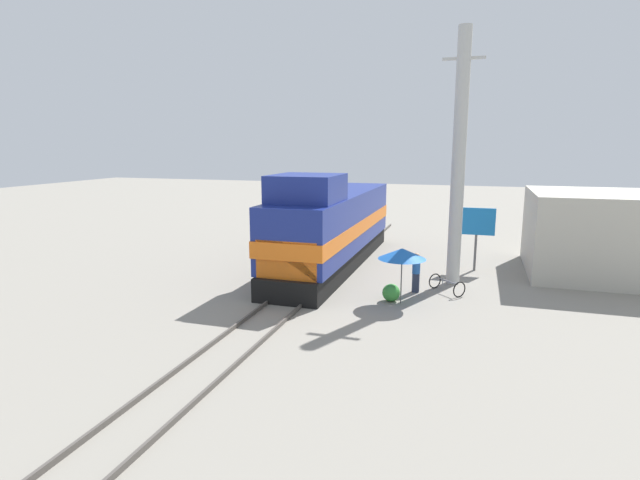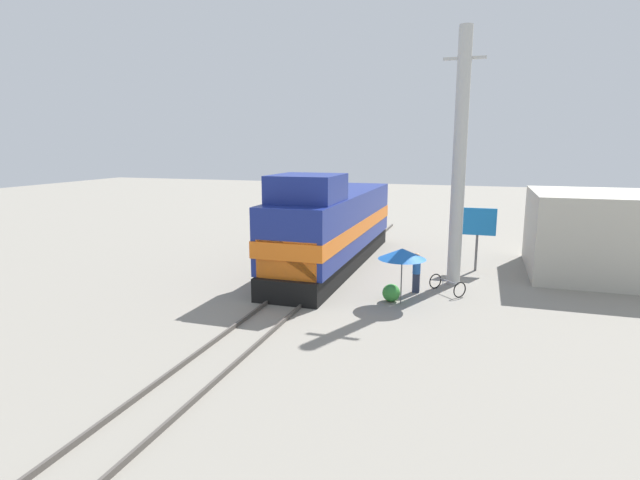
{
  "view_description": "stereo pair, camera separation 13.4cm",
  "coord_description": "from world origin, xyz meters",
  "views": [
    {
      "loc": [
        7.07,
        -20.91,
        6.32
      ],
      "look_at": [
        1.2,
        -2.28,
        2.56
      ],
      "focal_mm": 28.0,
      "sensor_mm": 36.0,
      "label": 1
    },
    {
      "loc": [
        7.2,
        -20.87,
        6.32
      ],
      "look_at": [
        1.2,
        -2.28,
        2.56
      ],
      "focal_mm": 28.0,
      "sensor_mm": 36.0,
      "label": 2
    }
  ],
  "objects": [
    {
      "name": "rail_near",
      "position": [
        -0.72,
        0.0,
        0.07
      ],
      "size": [
        0.08,
        35.72,
        0.15
      ],
      "primitive_type": "cube",
      "color": "#4C4742",
      "rests_on": "ground_plane"
    },
    {
      "name": "locomotive",
      "position": [
        0.0,
        3.48,
        2.09
      ],
      "size": [
        3.09,
        14.42,
        5.03
      ],
      "color": "black",
      "rests_on": "ground_plane"
    },
    {
      "name": "building_block_distant",
      "position": [
        12.86,
        6.02,
        2.02
      ],
      "size": [
        6.41,
        6.66,
        4.05
      ],
      "primitive_type": "cube",
      "color": "#B7B2A3",
      "rests_on": "ground_plane"
    },
    {
      "name": "billboard_sign",
      "position": [
        7.16,
        5.01,
        2.33
      ],
      "size": [
        1.76,
        0.12,
        3.2
      ],
      "color": "#595959",
      "rests_on": "ground_plane"
    },
    {
      "name": "rail_far",
      "position": [
        0.72,
        0.0,
        0.07
      ],
      "size": [
        0.08,
        35.72,
        0.15
      ],
      "primitive_type": "cube",
      "color": "#4C4742",
      "rests_on": "ground_plane"
    },
    {
      "name": "vendor_umbrella",
      "position": [
        4.37,
        -1.46,
        2.04
      ],
      "size": [
        1.91,
        1.91,
        2.26
      ],
      "color": "#4C4C4C",
      "rests_on": "ground_plane"
    },
    {
      "name": "utility_pole",
      "position": [
        6.22,
        2.22,
        5.67
      ],
      "size": [
        1.8,
        0.6,
        11.28
      ],
      "color": "#B2B2AD",
      "rests_on": "ground_plane"
    },
    {
      "name": "bicycle",
      "position": [
        6.05,
        0.56,
        0.35
      ],
      "size": [
        1.6,
        1.59,
        0.68
      ],
      "rotation": [
        0.0,
        0.0,
        -2.34
      ],
      "color": "black",
      "rests_on": "ground_plane"
    },
    {
      "name": "ground_plane",
      "position": [
        0.0,
        0.0,
        0.0
      ],
      "size": [
        120.0,
        120.0,
        0.0
      ],
      "primitive_type": "plane",
      "color": "gray"
    },
    {
      "name": "shrub_cluster",
      "position": [
        3.96,
        -1.36,
        0.36
      ],
      "size": [
        0.72,
        0.72,
        0.72
      ],
      "primitive_type": "sphere",
      "color": "#388C38",
      "rests_on": "ground_plane"
    },
    {
      "name": "person_bystander",
      "position": [
        4.76,
        0.24,
        0.95
      ],
      "size": [
        0.34,
        0.34,
        1.75
      ],
      "color": "#2D3347",
      "rests_on": "ground_plane"
    }
  ]
}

